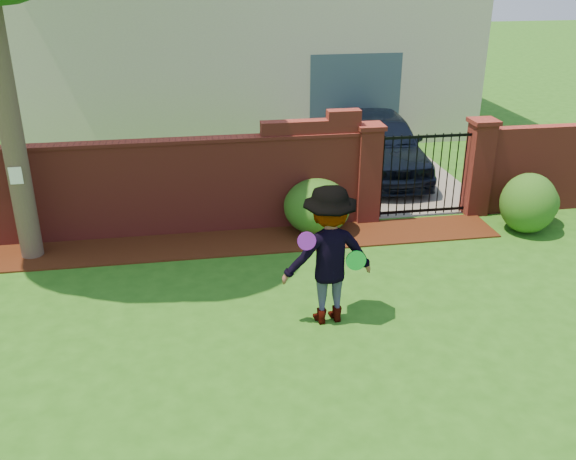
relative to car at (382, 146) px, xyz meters
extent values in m
cube|color=#235816|center=(-3.46, -6.44, -0.73)|extent=(80.00, 80.00, 0.01)
cube|color=#331409|center=(-4.41, -3.11, -0.71)|extent=(11.10, 1.08, 0.03)
cube|color=maroon|center=(-5.61, -2.44, 0.13)|extent=(8.70, 0.25, 1.70)
cube|color=maroon|center=(-2.16, -2.44, 1.13)|extent=(1.80, 0.25, 0.30)
cube|color=maroon|center=(-1.56, -2.44, 1.36)|extent=(0.60, 0.25, 0.16)
cube|color=maroon|center=(-5.61, -2.44, 1.01)|extent=(8.70, 0.31, 0.06)
cube|color=maroon|center=(3.14, -2.44, 0.13)|extent=(4.00, 0.25, 1.70)
cube|color=maroon|center=(-1.06, -2.44, 0.18)|extent=(0.42, 0.42, 1.80)
cube|color=maroon|center=(-1.06, -2.44, 1.12)|extent=(0.50, 0.50, 0.08)
cube|color=maroon|center=(1.14, -2.44, 0.18)|extent=(0.42, 0.42, 1.80)
cube|color=maroon|center=(1.14, -2.44, 1.12)|extent=(0.50, 0.50, 0.08)
cylinder|color=black|center=(-0.77, -2.44, 0.13)|extent=(0.02, 0.02, 1.60)
cylinder|color=black|center=(-0.61, -2.44, 0.13)|extent=(0.02, 0.02, 1.60)
cylinder|color=black|center=(-0.45, -2.44, 0.13)|extent=(0.02, 0.02, 1.60)
cylinder|color=black|center=(-0.29, -2.44, 0.13)|extent=(0.02, 0.02, 1.60)
cylinder|color=black|center=(-0.13, -2.44, 0.13)|extent=(0.02, 0.02, 1.60)
cylinder|color=black|center=(0.04, -2.44, 0.13)|extent=(0.02, 0.02, 1.60)
cylinder|color=black|center=(0.20, -2.44, 0.13)|extent=(0.02, 0.02, 1.60)
cylinder|color=black|center=(0.36, -2.44, 0.13)|extent=(0.02, 0.02, 1.60)
cylinder|color=black|center=(0.52, -2.44, 0.13)|extent=(0.02, 0.02, 1.60)
cylinder|color=black|center=(0.68, -2.44, 0.13)|extent=(0.02, 0.02, 1.60)
cylinder|color=black|center=(0.84, -2.44, 0.13)|extent=(0.02, 0.02, 1.60)
cube|color=black|center=(0.04, -2.44, -0.60)|extent=(1.78, 0.03, 0.05)
cube|color=black|center=(0.04, -2.44, 0.88)|extent=(1.78, 0.03, 0.05)
cube|color=slate|center=(0.04, 1.56, -0.72)|extent=(3.20, 8.00, 0.01)
cube|color=beige|center=(-2.46, 5.56, 2.28)|extent=(12.00, 6.00, 6.00)
cube|color=#384C5B|center=(0.04, 2.61, 0.48)|extent=(2.40, 0.12, 2.40)
imported|color=black|center=(0.00, 0.00, 0.00)|extent=(1.96, 4.32, 1.44)
cube|color=white|center=(-7.06, -3.23, 0.78)|extent=(0.20, 0.01, 0.28)
ellipsoid|color=#184E17|center=(-2.10, -2.83, -0.22)|extent=(1.22, 1.22, 1.00)
ellipsoid|color=#184E17|center=(1.68, -3.45, -0.17)|extent=(1.01, 1.01, 1.11)
ellipsoid|color=#184E17|center=(1.96, -3.12, -0.29)|extent=(0.97, 0.97, 0.86)
imported|color=gray|center=(-2.59, -5.87, 0.27)|extent=(1.35, 0.86, 1.97)
cylinder|color=purple|center=(-2.94, -6.04, 0.60)|extent=(0.25, 0.08, 0.24)
cylinder|color=green|center=(-2.27, -6.03, 0.26)|extent=(0.28, 0.08, 0.27)
camera|label=1|loc=(-4.41, -13.31, 3.99)|focal=39.58mm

